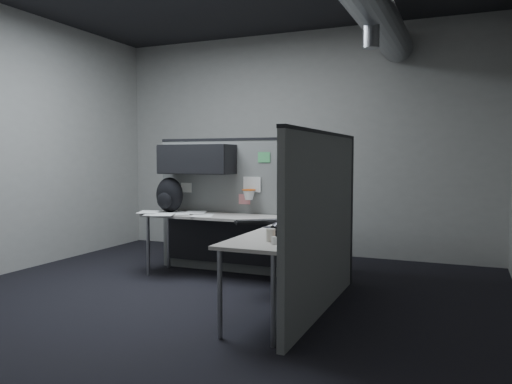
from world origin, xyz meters
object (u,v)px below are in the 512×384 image
at_px(desk, 248,231).
at_px(keyboard, 257,222).
at_px(phone, 281,231).
at_px(backpack, 169,195).
at_px(monitor, 308,199).

relative_size(desk, keyboard, 5.04).
xyz_separation_m(keyboard, phone, (0.48, -0.62, 0.02)).
bearing_deg(phone, desk, 124.70).
relative_size(desk, phone, 9.52).
bearing_deg(keyboard, desk, 141.07).
xyz_separation_m(desk, phone, (0.68, -0.85, 0.15)).
bearing_deg(desk, keyboard, -48.70).
distance_m(desk, backpack, 1.26).
bearing_deg(phone, backpack, 144.28).
height_order(desk, backpack, backpack).
xyz_separation_m(desk, backpack, (-1.18, 0.30, 0.32)).
relative_size(monitor, phone, 2.32).
bearing_deg(monitor, desk, -171.16).
bearing_deg(keyboard, phone, -42.59).
bearing_deg(monitor, keyboard, -141.79).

